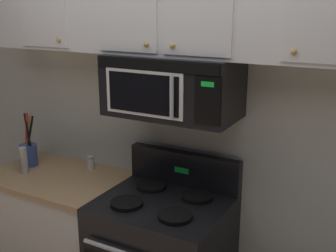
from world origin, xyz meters
name	(u,v)px	position (x,y,z in m)	size (l,w,h in m)	color
back_wall	(191,115)	(0.00, 0.79, 1.35)	(5.20, 0.10, 2.70)	silver
over_range_microwave	(172,86)	(0.00, 0.54, 1.58)	(0.76, 0.43, 0.35)	black
upper_cabinets	(175,4)	(0.00, 0.57, 2.02)	(2.50, 0.36, 0.55)	silver
counter_segment	(62,233)	(-0.84, 0.43, 0.45)	(0.93, 0.65, 0.90)	white
utensil_crock_blue	(29,152)	(-1.14, 0.47, 1.00)	(0.12, 0.13, 0.40)	#384C9E
salt_shaker	(91,163)	(-0.70, 0.63, 0.95)	(0.05, 0.05, 0.09)	white
pepper_mill	(24,160)	(-1.06, 0.35, 0.99)	(0.05, 0.05, 0.19)	#B7B2A8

